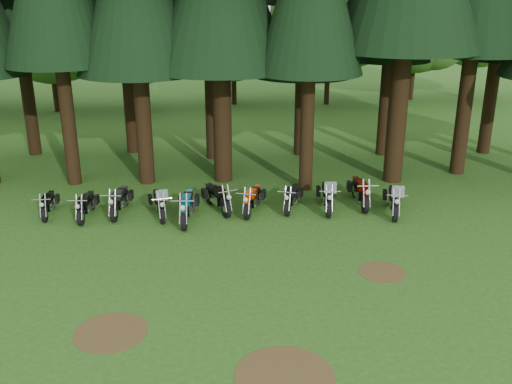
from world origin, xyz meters
TOP-DOWN VIEW (x-y plane):
  - ground at (0.00, 0.00)m, footprint 120.00×120.00m
  - decid_2 at (-10.43, 24.78)m, footprint 6.72×6.53m
  - decid_3 at (-4.71, 25.13)m, footprint 6.12×5.95m
  - decid_4 at (1.58, 26.32)m, footprint 5.93×5.76m
  - decid_5 at (8.29, 25.71)m, footprint 8.45×8.21m
  - decid_6 at (14.85, 27.01)m, footprint 7.06×6.86m
  - decid_7 at (19.46, 26.83)m, footprint 8.44×8.20m
  - dirt_patch_0 at (-3.00, -2.00)m, footprint 1.80×1.80m
  - dirt_patch_1 at (4.50, 0.50)m, footprint 1.40×1.40m
  - dirt_patch_2 at (1.00, -4.00)m, footprint 2.20×2.20m
  - motorcycle_0 at (-6.46, 5.92)m, footprint 0.32×1.95m
  - motorcycle_1 at (-5.03, 5.57)m, footprint 0.34×2.11m
  - motorcycle_2 at (-3.87, 5.84)m, footprint 0.42×2.26m
  - motorcycle_3 at (-2.38, 5.46)m, footprint 0.71×2.17m
  - motorcycle_4 at (-1.36, 4.96)m, footprint 0.42×2.46m
  - motorcycle_5 at (-0.25, 5.88)m, footprint 0.97×2.19m
  - motorcycle_6 at (1.05, 5.63)m, footprint 0.83×2.16m
  - motorcycle_7 at (2.54, 5.79)m, footprint 0.81×2.02m
  - motorcycle_8 at (3.84, 5.61)m, footprint 0.57×2.35m
  - motorcycle_9 at (5.22, 5.99)m, footprint 0.37×2.42m
  - motorcycle_10 at (6.22, 5.01)m, footprint 0.78×2.31m

SIDE VIEW (x-z plane):
  - ground at x=0.00m, z-range 0.00..0.00m
  - dirt_patch_0 at x=-3.00m, z-range 0.00..0.01m
  - dirt_patch_1 at x=4.50m, z-range 0.00..0.01m
  - dirt_patch_2 at x=1.00m, z-range 0.00..0.01m
  - motorcycle_0 at x=-6.46m, z-range 0.01..0.80m
  - motorcycle_7 at x=2.54m, z-range 0.01..0.86m
  - motorcycle_1 at x=-5.03m, z-range 0.01..0.87m
  - motorcycle_3 at x=-2.38m, z-range -0.23..1.14m
  - motorcycle_6 at x=1.05m, z-range 0.01..0.91m
  - motorcycle_2 at x=-3.87m, z-range 0.01..0.93m
  - motorcycle_5 at x=-0.25m, z-range 0.01..0.94m
  - motorcycle_10 at x=6.22m, z-range -0.24..1.21m
  - motorcycle_8 at x=3.84m, z-range -0.24..1.23m
  - motorcycle_9 at x=5.22m, z-range 0.01..0.99m
  - motorcycle_4 at x=-1.36m, z-range 0.01..1.01m
  - decid_4 at x=1.58m, z-range 0.67..8.07m
  - decid_3 at x=-4.71m, z-range 0.69..8.34m
  - decid_2 at x=-10.43m, z-range 0.76..9.15m
  - decid_6 at x=14.85m, z-range 0.79..9.61m
  - decid_7 at x=19.46m, z-range 0.95..11.50m
  - decid_5 at x=8.29m, z-range 0.95..11.51m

